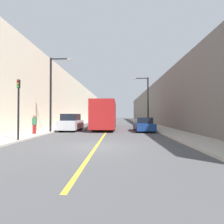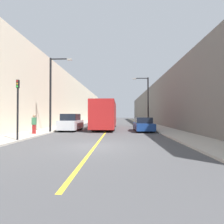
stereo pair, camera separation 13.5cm
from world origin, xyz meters
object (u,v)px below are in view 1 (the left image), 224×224
object	(u,v)px
street_lamp_right	(147,99)
traffic_light	(18,107)
parked_suv_left	(71,123)
bus	(105,115)
car_right_near	(144,125)
pedestrian	(34,124)
street_lamp_left	(53,90)

from	to	relation	value
street_lamp_right	traffic_light	size ratio (longest dim) A/B	1.75
street_lamp_right	parked_suv_left	bearing A→B (deg)	-148.79
bus	traffic_light	world-z (taller)	traffic_light
parked_suv_left	street_lamp_right	distance (m)	11.40
car_right_near	street_lamp_right	world-z (taller)	street_lamp_right
bus	pedestrian	bearing A→B (deg)	-126.90
parked_suv_left	pedestrian	size ratio (longest dim) A/B	2.69
parked_suv_left	pedestrian	bearing A→B (deg)	-115.91
street_lamp_right	pedestrian	xyz separation A→B (m)	(-11.45, -9.99, -3.13)
car_right_near	traffic_light	bearing A→B (deg)	-140.65
parked_suv_left	street_lamp_left	world-z (taller)	street_lamp_left
bus	street_lamp_right	xyz separation A→B (m)	(5.74, 2.38, 2.30)
car_right_near	street_lamp_left	xyz separation A→B (m)	(-9.33, -1.92, 3.62)
street_lamp_left	street_lamp_right	xyz separation A→B (m)	(10.65, 7.92, -0.18)
pedestrian	street_lamp_right	bearing A→B (deg)	41.11
street_lamp_left	street_lamp_right	distance (m)	13.27
traffic_light	street_lamp_left	bearing A→B (deg)	89.14
traffic_light	car_right_near	bearing A→B (deg)	39.35
street_lamp_left	bus	bearing A→B (deg)	48.44
street_lamp_left	pedestrian	size ratio (longest dim) A/B	4.44
bus	pedestrian	xyz separation A→B (m)	(-5.72, -7.61, -0.83)
street_lamp_right	pedestrian	size ratio (longest dim) A/B	4.23
car_right_near	street_lamp_left	size ratio (longest dim) A/B	0.61
bus	parked_suv_left	size ratio (longest dim) A/B	2.55
street_lamp_right	pedestrian	bearing A→B (deg)	-138.89
street_lamp_left	traffic_light	bearing A→B (deg)	-90.86
bus	street_lamp_right	distance (m)	6.62
traffic_light	bus	bearing A→B (deg)	66.21
bus	car_right_near	world-z (taller)	bus
street_lamp_right	pedestrian	world-z (taller)	street_lamp_right
street_lamp_left	pedestrian	world-z (taller)	street_lamp_left
street_lamp_left	traffic_light	distance (m)	6.13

